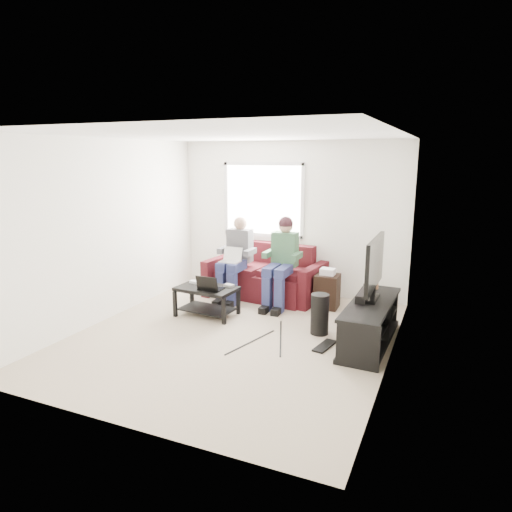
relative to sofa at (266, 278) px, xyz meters
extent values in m
plane|color=#BCA792|center=(0.27, -1.82, -0.32)|extent=(4.50, 4.50, 0.00)
plane|color=white|center=(0.27, -1.82, 2.28)|extent=(4.50, 4.50, 0.00)
plane|color=white|center=(0.27, 0.43, 0.98)|extent=(4.50, 0.00, 4.50)
plane|color=white|center=(0.27, -4.07, 0.98)|extent=(4.50, 0.00, 4.50)
plane|color=white|center=(-1.73, -1.82, 0.98)|extent=(0.00, 4.50, 4.50)
plane|color=white|center=(2.27, -1.82, 0.98)|extent=(0.00, 4.50, 4.50)
cube|color=white|center=(-0.23, 0.42, 1.28)|extent=(1.40, 0.01, 1.20)
cube|color=silver|center=(-0.23, 0.41, 1.28)|extent=(1.48, 0.04, 1.28)
cube|color=#4F131C|center=(0.00, -0.05, -0.11)|extent=(1.65, 1.01, 0.43)
cube|color=#4F131C|center=(0.00, 0.32, 0.33)|extent=(1.57, 0.39, 0.44)
cube|color=#4F131C|center=(-0.85, -0.05, -0.01)|extent=(0.26, 0.94, 0.62)
cube|color=#4F131C|center=(0.85, -0.05, -0.01)|extent=(0.26, 0.94, 0.62)
cube|color=#4F131C|center=(-0.38, -0.07, 0.16)|extent=(0.80, 0.79, 0.10)
cube|color=#4F131C|center=(0.38, -0.07, 0.16)|extent=(0.80, 0.79, 0.10)
cube|color=navy|center=(-0.50, -0.50, 0.28)|extent=(0.16, 0.45, 0.14)
cube|color=navy|center=(-0.30, -0.50, 0.28)|extent=(0.16, 0.45, 0.14)
cube|color=navy|center=(-0.50, -0.68, -0.06)|extent=(0.13, 0.13, 0.53)
cube|color=navy|center=(-0.30, -0.68, -0.06)|extent=(0.13, 0.13, 0.53)
cube|color=#535257|center=(-0.40, -0.17, 0.56)|extent=(0.40, 0.22, 0.55)
sphere|color=tan|center=(-0.40, -0.15, 0.93)|extent=(0.22, 0.22, 0.22)
cube|color=navy|center=(0.30, -0.50, 0.28)|extent=(0.16, 0.45, 0.14)
cube|color=navy|center=(0.50, -0.50, 0.28)|extent=(0.16, 0.45, 0.14)
cube|color=navy|center=(0.30, -0.68, -0.06)|extent=(0.13, 0.13, 0.53)
cube|color=navy|center=(0.50, -0.68, -0.06)|extent=(0.13, 0.13, 0.53)
cube|color=#494C4B|center=(0.40, -0.17, 0.56)|extent=(0.40, 0.22, 0.55)
sphere|color=tan|center=(0.40, -0.15, 0.93)|extent=(0.22, 0.22, 0.22)
sphere|color=black|center=(0.40, -0.15, 0.97)|extent=(0.23, 0.23, 0.23)
cube|color=black|center=(-0.45, -1.24, 0.09)|extent=(0.91, 0.60, 0.05)
cube|color=black|center=(-0.45, -1.24, -0.23)|extent=(0.83, 0.52, 0.02)
cube|color=black|center=(-0.86, -1.48, -0.13)|extent=(0.05, 0.05, 0.39)
cube|color=black|center=(-0.04, -1.48, -0.13)|extent=(0.05, 0.05, 0.39)
cube|color=black|center=(-0.86, -1.00, -0.13)|extent=(0.05, 0.05, 0.39)
cube|color=black|center=(-0.04, -1.00, -0.13)|extent=(0.05, 0.05, 0.39)
cube|color=silver|center=(-0.73, -1.12, 0.13)|extent=(0.15, 0.11, 0.04)
cube|color=black|center=(-0.55, -1.06, 0.13)|extent=(0.14, 0.10, 0.04)
cube|color=gray|center=(-0.15, -1.09, 0.13)|extent=(0.16, 0.12, 0.04)
cube|color=black|center=(1.97, -1.31, 0.20)|extent=(0.54, 1.65, 0.04)
cube|color=black|center=(1.97, -1.31, -0.05)|extent=(0.50, 1.59, 0.03)
cube|color=black|center=(1.97, -1.31, -0.29)|extent=(0.54, 1.65, 0.06)
cube|color=black|center=(1.97, -2.11, -0.05)|extent=(0.49, 0.06, 0.54)
cube|color=black|center=(1.97, -0.52, -0.05)|extent=(0.49, 0.06, 0.54)
cube|color=black|center=(1.97, -1.21, 0.24)|extent=(0.12, 0.40, 0.04)
cube|color=black|center=(1.97, -1.21, 0.32)|extent=(0.06, 0.06, 0.12)
cube|color=black|center=(1.97, -1.21, 0.71)|extent=(0.05, 1.10, 0.65)
cube|color=#C92F7A|center=(1.94, -1.21, 0.71)|extent=(0.01, 1.01, 0.58)
cube|color=black|center=(1.85, -1.21, 0.27)|extent=(0.12, 0.50, 0.10)
cylinder|color=#A36846|center=(1.92, -0.68, 0.28)|extent=(0.08, 0.08, 0.12)
cube|color=silver|center=(1.97, -1.71, -0.01)|extent=(0.30, 0.22, 0.06)
cube|color=gray|center=(1.97, -1.01, 0.00)|extent=(0.34, 0.26, 0.08)
cube|color=black|center=(1.97, -1.36, 0.00)|extent=(0.38, 0.30, 0.07)
cylinder|color=black|center=(1.30, -1.27, -0.05)|extent=(0.24, 0.24, 0.55)
cube|color=black|center=(1.49, -1.68, -0.31)|extent=(0.22, 0.46, 0.02)
cube|color=black|center=(1.11, -0.17, -0.06)|extent=(0.36, 0.36, 0.53)
cube|color=silver|center=(1.11, -0.17, 0.26)|extent=(0.22, 0.18, 0.10)
camera|label=1|loc=(2.82, -6.93, 2.03)|focal=32.00mm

